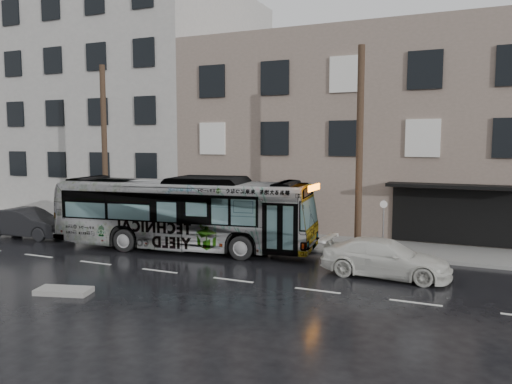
{
  "coord_description": "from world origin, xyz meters",
  "views": [
    {
      "loc": [
        11.12,
        -18.45,
        5.07
      ],
      "look_at": [
        1.92,
        2.5,
        2.72
      ],
      "focal_mm": 35.0,
      "sensor_mm": 36.0,
      "label": 1
    }
  ],
  "objects_px": {
    "sign_post": "(383,227)",
    "dark_sedan": "(27,223)",
    "utility_pole_front": "(359,151)",
    "utility_pole_rear": "(105,149)",
    "bus": "(184,213)",
    "white_sedan": "(385,258)"
  },
  "relations": [
    {
      "from": "sign_post",
      "to": "dark_sedan",
      "type": "relative_size",
      "value": 0.51
    },
    {
      "from": "utility_pole_front",
      "to": "utility_pole_rear",
      "type": "xyz_separation_m",
      "value": [
        -14.0,
        0.0,
        0.0
      ]
    },
    {
      "from": "sign_post",
      "to": "bus",
      "type": "xyz_separation_m",
      "value": [
        -8.83,
        -2.03,
        0.36
      ]
    },
    {
      "from": "utility_pole_front",
      "to": "bus",
      "type": "distance_m",
      "value": 8.51
    },
    {
      "from": "utility_pole_front",
      "to": "utility_pole_rear",
      "type": "bearing_deg",
      "value": 180.0
    },
    {
      "from": "utility_pole_rear",
      "to": "white_sedan",
      "type": "xyz_separation_m",
      "value": [
        15.69,
        -3.02,
        -3.96
      ]
    },
    {
      "from": "utility_pole_front",
      "to": "utility_pole_rear",
      "type": "distance_m",
      "value": 14.0
    },
    {
      "from": "sign_post",
      "to": "dark_sedan",
      "type": "xyz_separation_m",
      "value": [
        -17.88,
        -2.9,
        -0.57
      ]
    },
    {
      "from": "utility_pole_front",
      "to": "dark_sedan",
      "type": "distance_m",
      "value": 17.46
    },
    {
      "from": "utility_pole_rear",
      "to": "dark_sedan",
      "type": "bearing_deg",
      "value": -133.83
    },
    {
      "from": "sign_post",
      "to": "bus",
      "type": "height_order",
      "value": "bus"
    },
    {
      "from": "bus",
      "to": "dark_sedan",
      "type": "distance_m",
      "value": 9.14
    },
    {
      "from": "utility_pole_front",
      "to": "sign_post",
      "type": "bearing_deg",
      "value": 0.0
    },
    {
      "from": "utility_pole_front",
      "to": "utility_pole_rear",
      "type": "relative_size",
      "value": 1.0
    },
    {
      "from": "utility_pole_rear",
      "to": "white_sedan",
      "type": "distance_m",
      "value": 16.46
    },
    {
      "from": "utility_pole_rear",
      "to": "dark_sedan",
      "type": "height_order",
      "value": "utility_pole_rear"
    },
    {
      "from": "utility_pole_rear",
      "to": "dark_sedan",
      "type": "xyz_separation_m",
      "value": [
        -2.78,
        -2.9,
        -3.87
      ]
    },
    {
      "from": "dark_sedan",
      "to": "utility_pole_rear",
      "type": "bearing_deg",
      "value": -49.97
    },
    {
      "from": "utility_pole_front",
      "to": "white_sedan",
      "type": "xyz_separation_m",
      "value": [
        1.69,
        -3.02,
        -3.96
      ]
    },
    {
      "from": "utility_pole_front",
      "to": "utility_pole_rear",
      "type": "height_order",
      "value": "same"
    },
    {
      "from": "utility_pole_front",
      "to": "white_sedan",
      "type": "bearing_deg",
      "value": -60.72
    },
    {
      "from": "utility_pole_front",
      "to": "white_sedan",
      "type": "relative_size",
      "value": 1.88
    }
  ]
}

